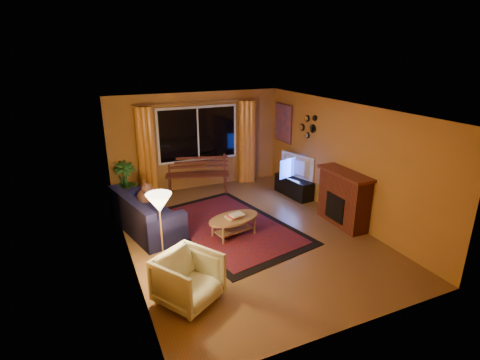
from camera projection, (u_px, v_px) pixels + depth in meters
name	position (u px, v px, depth m)	size (l,w,h in m)	color
floor	(246.00, 234.00, 7.52)	(4.50, 6.00, 0.02)	brown
ceiling	(247.00, 108.00, 6.68)	(4.50, 6.00, 0.02)	white
wall_back	(198.00, 141.00, 9.70)	(4.50, 0.02, 2.50)	#B57530
wall_left	(124.00, 192.00, 6.23)	(0.02, 6.00, 2.50)	#B57530
wall_right	(342.00, 161.00, 7.97)	(0.02, 6.00, 2.50)	#B57530
window	(198.00, 134.00, 9.57)	(2.00, 0.02, 1.30)	black
curtain_rod	(197.00, 103.00, 9.27)	(0.03, 0.03, 3.20)	#BF8C3F
curtain_left	(146.00, 153.00, 9.11)	(0.36, 0.36, 2.24)	orange
curtain_right	(247.00, 142.00, 10.15)	(0.36, 0.36, 2.24)	orange
bench	(198.00, 183.00, 9.63)	(1.59, 0.47, 0.48)	#512016
potted_plant	(125.00, 182.00, 8.98)	(0.55, 0.55, 0.98)	#235B1E
sofa	(146.00, 213.00, 7.55)	(0.82, 1.92, 0.78)	#14143A
dog	(144.00, 195.00, 7.86)	(0.30, 0.42, 0.46)	brown
armchair	(188.00, 277.00, 5.38)	(0.80, 0.75, 0.82)	beige
floor_lamp	(162.00, 237.00, 5.88)	(0.24, 0.24, 1.44)	#BF8C3F
rug	(229.00, 226.00, 7.80)	(2.12, 3.35, 0.02)	maroon
coffee_table	(234.00, 226.00, 7.39)	(1.08, 1.08, 0.39)	#977046
tv_console	(294.00, 187.00, 9.41)	(0.38, 1.13, 0.47)	black
television	(295.00, 167.00, 9.23)	(1.02, 0.13, 0.59)	black
fireplace	(344.00, 200.00, 7.78)	(0.40, 1.20, 1.10)	maroon
mirror_cluster	(308.00, 125.00, 8.89)	(0.06, 0.60, 0.56)	black
painting	(283.00, 123.00, 9.93)	(0.04, 0.76, 0.96)	#DF4E30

